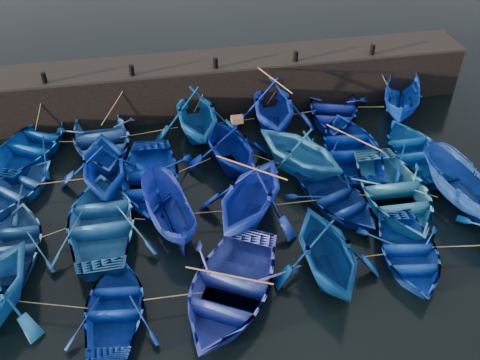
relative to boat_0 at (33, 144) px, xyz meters
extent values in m
plane|color=black|center=(8.84, -7.73, -0.53)|extent=(120.00, 120.00, 0.00)
cube|color=black|center=(8.84, 2.77, 0.72)|extent=(26.00, 2.50, 2.50)
cube|color=black|center=(8.84, 2.77, 2.03)|extent=(26.00, 2.50, 0.12)
cylinder|color=black|center=(0.84, 1.87, 2.34)|extent=(0.24, 0.24, 0.50)
cylinder|color=black|center=(4.84, 1.87, 2.34)|extent=(0.24, 0.24, 0.50)
cylinder|color=black|center=(8.84, 1.87, 2.34)|extent=(0.24, 0.24, 0.50)
cylinder|color=black|center=(12.84, 1.87, 2.34)|extent=(0.24, 0.24, 0.50)
cylinder|color=black|center=(16.84, 1.87, 2.34)|extent=(0.24, 0.24, 0.50)
imported|color=#02368F|center=(0.00, 0.00, 0.00)|extent=(5.61, 6.25, 1.07)
imported|color=blue|center=(3.08, -0.19, 0.05)|extent=(4.70, 6.08, 1.16)
imported|color=#0B4FA2|center=(7.61, 0.16, 0.71)|extent=(4.25, 4.88, 2.49)
imported|color=#122ED2|center=(11.36, 0.23, 0.75)|extent=(4.80, 5.37, 2.56)
imported|color=#132499|center=(14.54, 0.39, 0.00)|extent=(5.13, 6.06, 1.07)
imported|color=blue|center=(18.05, 0.10, 0.36)|extent=(3.63, 4.93, 1.79)
imported|color=#1B4C98|center=(-0.42, -3.07, -0.09)|extent=(5.05, 5.20, 0.88)
imported|color=#072F9B|center=(3.33, -3.04, 0.67)|extent=(4.15, 4.75, 2.41)
imported|color=#0933C2|center=(5.13, -3.50, 0.02)|extent=(4.19, 5.57, 1.10)
imported|color=#00127A|center=(8.78, -2.60, 0.63)|extent=(4.66, 5.12, 2.32)
imported|color=blue|center=(11.67, -3.54, 0.66)|extent=(5.82, 5.97, 2.39)
imported|color=#0328A3|center=(14.30, -3.05, 0.03)|extent=(4.34, 5.74, 1.12)
imported|color=#0950B8|center=(17.11, -3.68, -0.03)|extent=(3.58, 4.94, 1.01)
imported|color=navy|center=(0.06, -6.32, -0.08)|extent=(3.19, 4.39, 0.90)
imported|color=#2262A8|center=(3.21, -5.83, 0.04)|extent=(4.02, 5.57, 1.15)
imported|color=navy|center=(5.74, -6.04, 0.28)|extent=(2.45, 4.42, 1.62)
imported|color=#162ECD|center=(8.96, -6.14, 0.73)|extent=(6.16, 6.32, 2.53)
imported|color=navy|center=(12.55, -6.18, -0.08)|extent=(4.48, 5.20, 0.91)
imported|color=#3084CB|center=(14.91, -6.33, 0.06)|extent=(4.20, 5.79, 1.18)
imported|color=#133D97|center=(17.45, -6.92, 0.37)|extent=(2.67, 4.90, 1.80)
imported|color=navy|center=(3.68, -9.93, -0.10)|extent=(3.47, 4.51, 0.87)
imported|color=#2D3DB0|center=(7.45, -9.98, 0.06)|extent=(6.33, 6.95, 1.18)
imported|color=navy|center=(10.99, -9.44, 0.64)|extent=(3.94, 4.54, 2.34)
imported|color=blue|center=(14.14, -9.47, -0.07)|extent=(3.81, 4.86, 0.92)
cube|color=brown|center=(9.08, -2.60, 1.91)|extent=(0.49, 0.40, 0.23)
cylinder|color=tan|center=(1.54, -0.10, 0.02)|extent=(1.28, 0.23, 0.04)
cylinder|color=tan|center=(5.34, -0.02, 0.02)|extent=(2.73, 0.39, 0.04)
cylinder|color=tan|center=(9.48, 0.20, 0.02)|extent=(1.96, 0.11, 0.04)
cylinder|color=tan|center=(12.95, 0.31, 0.02)|extent=(1.38, 0.19, 0.04)
cylinder|color=tan|center=(16.29, 0.24, 0.02)|extent=(1.71, 0.32, 0.04)
cylinder|color=tan|center=(1.46, -3.05, 0.02)|extent=(1.95, 0.07, 0.04)
cylinder|color=tan|center=(4.23, -3.27, 0.02)|extent=(0.04, 0.46, 0.04)
cylinder|color=tan|center=(6.95, -3.05, 0.02)|extent=(1.87, 0.93, 0.04)
cylinder|color=tan|center=(10.23, -3.07, 0.02)|extent=(1.12, 0.97, 0.04)
cylinder|color=tan|center=(12.99, -3.30, 0.02)|extent=(0.84, 0.52, 0.04)
cylinder|color=tan|center=(15.70, -3.37, 0.02)|extent=(1.03, 0.66, 0.04)
cylinder|color=tan|center=(1.63, -6.08, 0.02)|extent=(1.37, 0.53, 0.04)
cylinder|color=tan|center=(4.47, -5.94, 0.02)|extent=(0.74, 0.25, 0.04)
cylinder|color=tan|center=(7.35, -6.09, 0.02)|extent=(1.42, 0.13, 0.04)
cylinder|color=tan|center=(10.76, -6.16, 0.02)|extent=(1.80, 0.08, 0.04)
cylinder|color=tan|center=(13.73, -6.25, 0.02)|extent=(0.57, 0.18, 0.04)
cylinder|color=tan|center=(16.18, -6.62, 0.02)|extent=(0.76, 0.62, 0.04)
cylinder|color=tan|center=(1.67, -9.58, 0.02)|extent=(2.23, 0.73, 0.04)
cylinder|color=tan|center=(5.57, -9.96, 0.02)|extent=(1.97, 0.08, 0.04)
cylinder|color=tan|center=(9.22, -9.71, 0.02)|extent=(1.75, 0.57, 0.04)
cylinder|color=tan|center=(12.56, -9.45, 0.02)|extent=(1.35, 0.06, 0.04)
cylinder|color=tan|center=(16.31, -9.64, 0.02)|extent=(2.54, 0.38, 0.04)
cylinder|color=tan|center=(0.42, 1.49, 1.05)|extent=(0.89, 0.62, 2.09)
cylinder|color=tan|center=(3.96, 1.39, 1.05)|extent=(1.80, 0.81, 2.09)
cylinder|color=tan|center=(8.22, 1.57, 1.05)|extent=(1.28, 0.45, 2.09)
cylinder|color=tan|center=(12.10, 1.60, 1.05)|extent=(1.52, 0.38, 2.09)
cylinder|color=tan|center=(13.69, 1.68, 1.05)|extent=(1.73, 0.22, 2.09)
cylinder|color=tan|center=(17.45, 1.54, 1.05)|extent=(1.24, 0.51, 2.09)
cylinder|color=#99724C|center=(11.36, 0.23, 2.06)|extent=(1.08, 2.84, 0.06)
cylinder|color=#99724C|center=(14.30, -3.05, 0.62)|extent=(1.77, 2.49, 0.06)
cylinder|color=#99724C|center=(8.96, -6.14, 2.03)|extent=(2.34, 1.97, 0.06)
cylinder|color=#99724C|center=(7.45, -9.98, 0.68)|extent=(2.74, 1.32, 0.06)
camera|label=1|loc=(5.65, -21.50, 14.15)|focal=40.00mm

